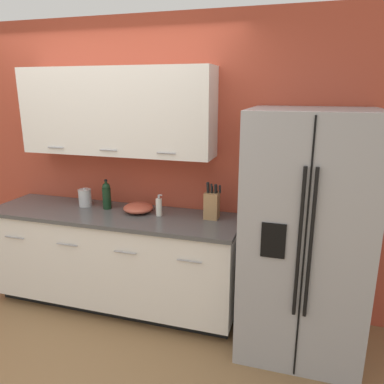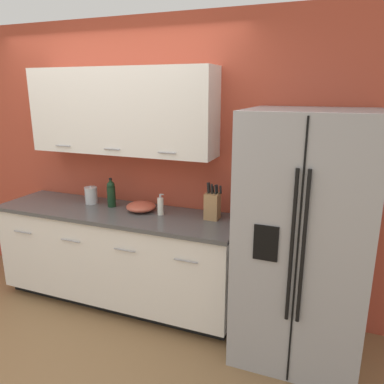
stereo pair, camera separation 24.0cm
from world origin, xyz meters
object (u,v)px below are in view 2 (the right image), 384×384
(wine_bottle, at_px, (111,193))
(mixing_bowl, at_px, (141,207))
(steel_canister, at_px, (91,195))
(refrigerator, at_px, (303,238))
(knife_block, at_px, (212,205))
(soap_dispenser, at_px, (161,206))

(wine_bottle, relative_size, mixing_bowl, 1.03)
(wine_bottle, relative_size, steel_canister, 1.56)
(steel_canister, bearing_deg, refrigerator, -5.60)
(knife_block, xyz_separation_m, wine_bottle, (-0.99, -0.02, 0.01))
(knife_block, bearing_deg, wine_bottle, -179.13)
(refrigerator, relative_size, steel_canister, 10.45)
(refrigerator, xyz_separation_m, soap_dispenser, (-1.22, 0.14, 0.07))
(soap_dispenser, height_order, mixing_bowl, soap_dispenser)
(refrigerator, relative_size, wine_bottle, 6.71)
(soap_dispenser, distance_m, mixing_bowl, 0.22)
(steel_canister, bearing_deg, mixing_bowl, -3.18)
(wine_bottle, distance_m, soap_dispenser, 0.54)
(knife_block, relative_size, steel_canister, 1.81)
(wine_bottle, distance_m, steel_canister, 0.24)
(refrigerator, bearing_deg, knife_block, 165.59)
(wine_bottle, bearing_deg, soap_dispenser, -4.84)
(wine_bottle, bearing_deg, steel_canister, 176.71)
(refrigerator, distance_m, wine_bottle, 1.77)
(mixing_bowl, bearing_deg, refrigerator, -6.53)
(refrigerator, bearing_deg, wine_bottle, 174.09)
(refrigerator, distance_m, steel_canister, 2.00)
(refrigerator, height_order, mixing_bowl, refrigerator)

